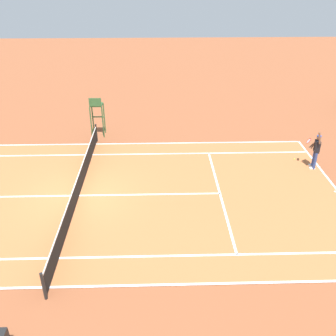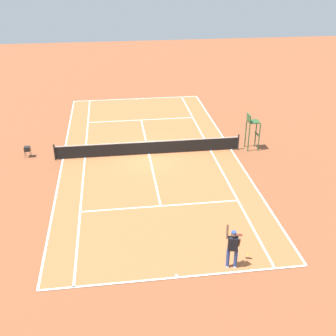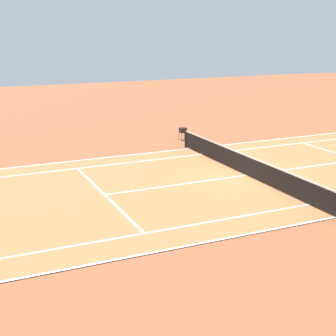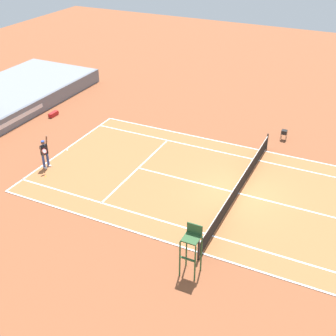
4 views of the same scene
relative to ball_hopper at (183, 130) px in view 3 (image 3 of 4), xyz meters
The scene contains 4 objects.
ground_plane 7.77m from the ball_hopper, behind, with size 80.00×80.00×0.00m, color brown.
court 7.77m from the ball_hopper, behind, with size 11.08×23.88×0.03m.
net 7.75m from the ball_hopper, behind, with size 11.98×0.10×1.07m.
ball_hopper is the anchor object (origin of this frame).
Camera 3 is at (-17.56, 11.69, 6.18)m, focal length 53.45 mm.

